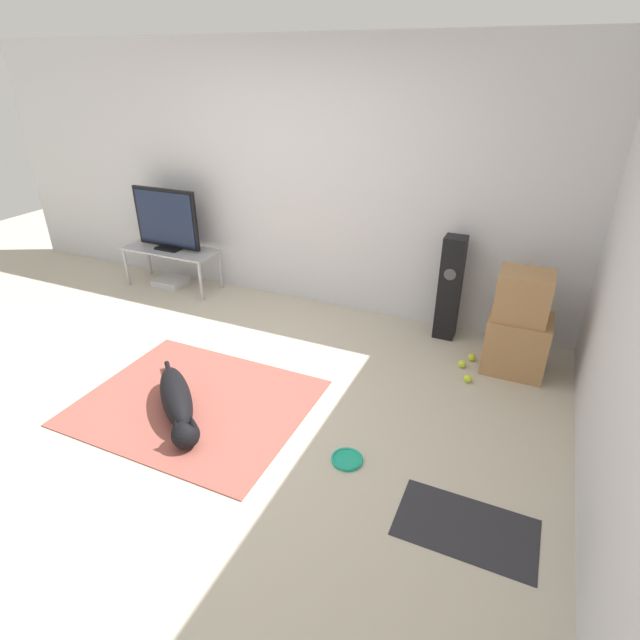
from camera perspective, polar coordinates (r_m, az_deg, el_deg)
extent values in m
plane|color=#BCB29E|center=(3.92, -13.46, -9.72)|extent=(12.00, 12.00, 0.00)
cube|color=silver|center=(5.05, -0.41, 15.53)|extent=(8.00, 0.06, 2.55)
cube|color=#934C42|center=(3.97, -14.03, -9.13)|extent=(1.68, 1.36, 0.01)
ellipsoid|color=black|center=(3.85, -16.13, -8.41)|extent=(0.69, 0.67, 0.25)
sphere|color=black|center=(3.52, -15.11, -12.55)|extent=(0.19, 0.19, 0.19)
cone|color=black|center=(3.45, -14.44, -11.09)|extent=(0.06, 0.06, 0.09)
cone|color=black|center=(3.45, -16.19, -11.41)|extent=(0.06, 0.06, 0.09)
cylinder|color=black|center=(4.30, -16.92, -5.51)|extent=(0.20, 0.20, 0.04)
cylinder|color=#199E7A|center=(3.38, 3.11, -15.65)|extent=(0.21, 0.21, 0.02)
torus|color=#199E7A|center=(3.38, 3.11, -15.56)|extent=(0.21, 0.21, 0.02)
cube|color=#A87A4C|center=(4.46, 21.52, -2.45)|extent=(0.49, 0.45, 0.48)
cube|color=#A87A4C|center=(4.26, 22.24, 2.60)|extent=(0.41, 0.37, 0.39)
cube|color=black|center=(4.69, 14.61, 3.53)|extent=(0.19, 0.19, 0.97)
cylinder|color=#4C4C51|center=(4.54, 14.63, 5.04)|extent=(0.10, 0.00, 0.10)
cube|color=#A8A8AD|center=(5.89, -16.74, 7.72)|extent=(1.10, 0.43, 0.02)
cylinder|color=#A8A8AD|center=(6.18, -21.26, 5.66)|extent=(0.04, 0.04, 0.43)
cylinder|color=#A8A8AD|center=(5.52, -13.48, 4.28)|extent=(0.04, 0.04, 0.43)
cylinder|color=#A8A8AD|center=(6.42, -19.00, 6.84)|extent=(0.04, 0.04, 0.43)
cylinder|color=#A8A8AD|center=(5.79, -11.31, 5.63)|extent=(0.04, 0.04, 0.43)
cube|color=black|center=(5.88, -16.77, 7.92)|extent=(0.28, 0.20, 0.03)
cube|color=black|center=(5.79, -17.17, 11.06)|extent=(0.80, 0.04, 0.64)
cube|color=#141E38|center=(5.77, -17.29, 11.00)|extent=(0.74, 0.01, 0.58)
sphere|color=#C6E033|center=(4.24, 16.55, -6.43)|extent=(0.07, 0.07, 0.07)
sphere|color=#C6E033|center=(4.42, 15.93, -4.84)|extent=(0.07, 0.07, 0.07)
sphere|color=#C6E033|center=(4.54, 16.96, -4.09)|extent=(0.07, 0.07, 0.07)
cube|color=#B7B7BC|center=(6.07, -16.67, 4.18)|extent=(0.35, 0.29, 0.08)
cube|color=#28282D|center=(3.13, 16.34, -21.78)|extent=(0.77, 0.45, 0.01)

